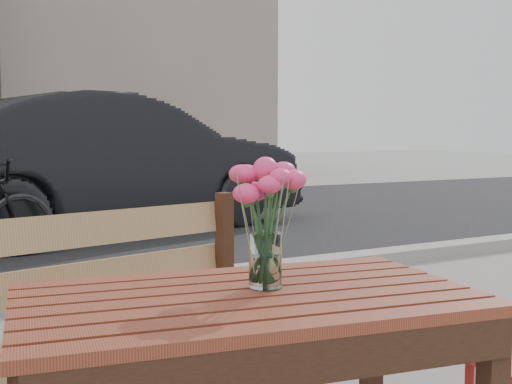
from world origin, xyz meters
TOP-DOWN VIEW (x-y plane):
  - main_table at (0.14, 0.10)m, footprint 1.26×0.87m
  - main_bench at (-0.16, 0.70)m, footprint 1.54×0.74m
  - main_vase at (0.21, 0.13)m, footprint 0.19×0.19m
  - parked_car at (1.64, 6.19)m, footprint 5.11×2.65m

SIDE VIEW (x-z plane):
  - main_bench at x=-0.16m, z-range 0.10..1.02m
  - main_table at x=0.14m, z-range 0.24..0.96m
  - parked_car at x=1.64m, z-range 0.00..1.60m
  - main_vase at x=0.21m, z-range 0.76..1.11m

